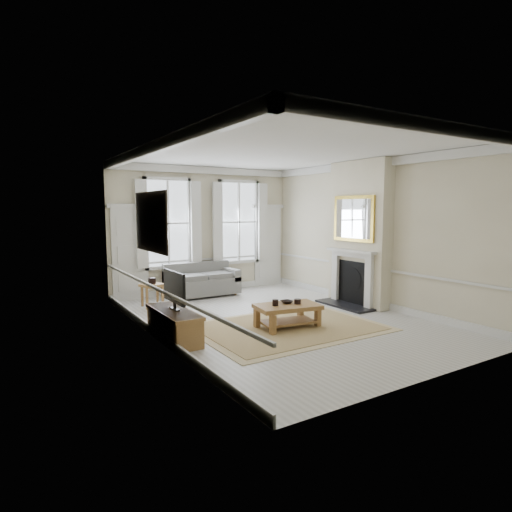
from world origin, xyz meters
TOP-DOWN VIEW (x-y plane):
  - floor at (0.00, 0.00)m, footprint 7.20×7.20m
  - ceiling at (0.00, 0.00)m, footprint 7.20×7.20m
  - back_wall at (0.00, 3.60)m, footprint 5.20×0.00m
  - left_wall at (-2.60, 0.00)m, footprint 0.00×7.20m
  - right_wall at (2.60, 0.00)m, footprint 0.00×7.20m
  - window_left at (-1.05, 3.55)m, footprint 1.26×0.20m
  - window_right at (1.05, 3.55)m, footprint 1.26×0.20m
  - door_left at (-2.05, 3.56)m, footprint 0.90×0.08m
  - door_right at (2.05, 3.56)m, footprint 0.90×0.08m
  - painting at (-2.56, 0.30)m, footprint 0.05×1.66m
  - chimney_breast at (2.43, 0.20)m, footprint 0.35×1.70m
  - hearth at (2.00, 0.20)m, footprint 0.55×1.50m
  - fireplace at (2.20, 0.20)m, footprint 0.21×1.45m
  - mirror at (2.21, 0.20)m, footprint 0.06×1.26m
  - sofa at (-0.34, 3.11)m, footprint 1.86×0.90m
  - side_table at (-1.85, 2.52)m, footprint 0.58×0.58m
  - rug at (-0.21, -0.56)m, footprint 3.50×2.60m
  - coffee_table at (-0.21, -0.56)m, footprint 1.31×0.89m
  - ceramic_pot_a at (-0.46, -0.51)m, footprint 0.12×0.12m
  - ceramic_pot_b at (-0.01, -0.61)m, footprint 0.13×0.13m
  - bowl at (-0.16, -0.46)m, footprint 0.24×0.24m
  - tv_stand at (-2.34, -0.14)m, footprint 0.48×1.49m
  - tv at (-2.32, -0.14)m, footprint 0.08×0.90m

SIDE VIEW (x-z plane):
  - floor at x=0.00m, z-range 0.00..0.00m
  - rug at x=-0.21m, z-range 0.00..0.02m
  - hearth at x=2.00m, z-range 0.00..0.05m
  - tv_stand at x=-2.34m, z-range 0.00..0.53m
  - sofa at x=-0.34m, z-range -0.07..0.79m
  - coffee_table at x=-0.21m, z-range 0.15..0.60m
  - side_table at x=-1.85m, z-range 0.16..0.71m
  - bowl at x=-0.16m, z-range 0.45..0.51m
  - ceramic_pot_b at x=-0.01m, z-range 0.45..0.55m
  - ceramic_pot_a at x=-0.46m, z-range 0.45..0.57m
  - fireplace at x=2.20m, z-range 0.07..1.40m
  - tv at x=-2.32m, z-range 0.59..1.27m
  - door_left at x=-2.05m, z-range 0.00..2.30m
  - door_right at x=2.05m, z-range 0.00..2.30m
  - back_wall at x=0.00m, z-range -0.90..4.30m
  - left_wall at x=-2.60m, z-range -1.90..5.30m
  - right_wall at x=2.60m, z-range -1.90..5.30m
  - chimney_breast at x=2.43m, z-range 0.01..3.39m
  - window_left at x=-1.05m, z-range 0.80..3.00m
  - window_right at x=1.05m, z-range 0.80..3.00m
  - painting at x=-2.56m, z-range 1.52..2.58m
  - mirror at x=2.21m, z-range 1.52..2.58m
  - ceiling at x=0.00m, z-range 3.40..3.40m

